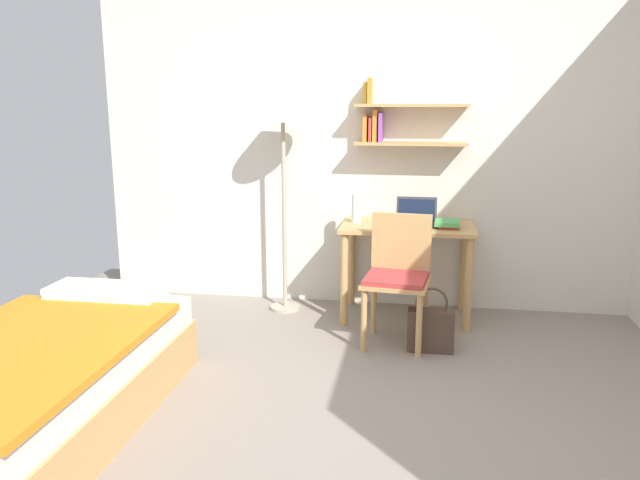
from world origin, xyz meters
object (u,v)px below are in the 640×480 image
at_px(standing_lamp, 283,120).
at_px(water_bottle, 356,208).
at_px(desk, 407,242).
at_px(book_stack, 448,224).
at_px(desk_chair, 398,273).
at_px(laptop, 416,218).
at_px(handbag, 431,329).
at_px(bed, 38,385).

relative_size(standing_lamp, water_bottle, 7.80).
height_order(desk, book_stack, book_stack).
bearing_deg(water_bottle, standing_lamp, 179.87).
height_order(desk, desk_chair, desk_chair).
bearing_deg(desk, laptop, 16.38).
xyz_separation_m(desk_chair, book_stack, (0.34, 0.46, 0.26)).
bearing_deg(standing_lamp, book_stack, -3.79).
distance_m(desk, desk_chair, 0.53).
xyz_separation_m(desk_chair, water_bottle, (-0.34, 0.54, 0.34)).
bearing_deg(desk, desk_chair, -95.26).
bearing_deg(book_stack, desk_chair, -126.12).
bearing_deg(handbag, book_stack, 79.81).
relative_size(bed, desk, 1.90).
distance_m(desk, handbag, 0.80).
bearing_deg(handbag, desk, 105.72).
relative_size(desk, laptop, 3.21).
bearing_deg(book_stack, bed, -136.71).
bearing_deg(bed, book_stack, 43.29).
xyz_separation_m(desk, laptop, (0.06, 0.02, 0.19)).
bearing_deg(water_bottle, bed, -124.27).
bearing_deg(desk_chair, standing_lamp, 148.95).
bearing_deg(laptop, bed, -132.30).
bearing_deg(bed, desk_chair, 40.62).
bearing_deg(water_bottle, book_stack, -6.78).
relative_size(desk_chair, standing_lamp, 0.52).
bearing_deg(desk_chair, laptop, 78.42).
relative_size(desk_chair, laptop, 2.85).
distance_m(desk_chair, laptop, 0.61).
xyz_separation_m(book_stack, handbag, (-0.11, -0.59, -0.60)).
relative_size(laptop, book_stack, 1.32).
height_order(water_bottle, book_stack, water_bottle).
height_order(laptop, handbag, laptop).
distance_m(book_stack, handbag, 0.85).
bearing_deg(book_stack, standing_lamp, 176.21).
bearing_deg(handbag, water_bottle, 130.31).
xyz_separation_m(desk_chair, standing_lamp, (-0.90, 0.54, 1.00)).
bearing_deg(standing_lamp, desk, -1.69).
bearing_deg(handbag, bed, -145.48).
distance_m(desk, water_bottle, 0.46).
bearing_deg(desk, standing_lamp, 178.31).
relative_size(standing_lamp, book_stack, 7.27).
height_order(laptop, water_bottle, water_bottle).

